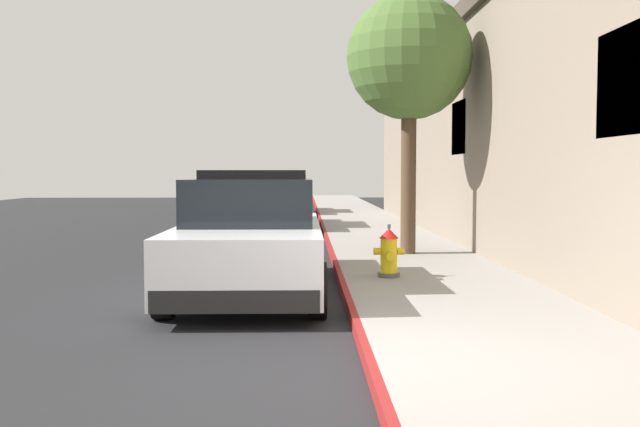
% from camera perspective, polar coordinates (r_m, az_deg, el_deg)
% --- Properties ---
extents(ground_plane, '(27.32, 60.00, 0.20)m').
position_cam_1_polar(ground_plane, '(16.21, -16.03, -2.97)').
color(ground_plane, '#232326').
extents(sidewalk_pavement, '(2.62, 60.00, 0.14)m').
position_cam_1_polar(sidewalk_pavement, '(15.78, 5.57, -2.40)').
color(sidewalk_pavement, gray).
rests_on(sidewalk_pavement, ground).
extents(curb_painted_edge, '(0.08, 60.00, 0.14)m').
position_cam_1_polar(curb_painted_edge, '(15.67, 0.66, -2.42)').
color(curb_painted_edge, maroon).
rests_on(curb_painted_edge, ground).
extents(storefront_building, '(5.28, 27.20, 5.03)m').
position_cam_1_polar(storefront_building, '(15.69, 20.19, 6.35)').
color(storefront_building, gray).
rests_on(storefront_building, ground).
extents(police_cruiser, '(1.94, 4.84, 1.68)m').
position_cam_1_polar(police_cruiser, '(9.71, -5.54, -2.02)').
color(police_cruiser, white).
rests_on(police_cruiser, ground).
extents(parked_car_silver_ahead, '(1.94, 4.84, 1.56)m').
position_cam_1_polar(parked_car_silver_ahead, '(20.05, -3.52, 0.76)').
color(parked_car_silver_ahead, navy).
rests_on(parked_car_silver_ahead, ground).
extents(parked_car_dark_far, '(1.94, 4.84, 1.56)m').
position_cam_1_polar(parked_car_dark_far, '(27.12, -2.90, 1.44)').
color(parked_car_dark_far, maroon).
rests_on(parked_car_dark_far, ground).
extents(fire_hydrant, '(0.44, 0.40, 0.76)m').
position_cam_1_polar(fire_hydrant, '(10.22, 5.58, -3.17)').
color(fire_hydrant, '#4C4C51').
rests_on(fire_hydrant, sidewalk_pavement).
extents(street_tree, '(2.30, 2.30, 4.77)m').
position_cam_1_polar(street_tree, '(13.33, 7.22, 12.28)').
color(street_tree, brown).
rests_on(street_tree, sidewalk_pavement).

